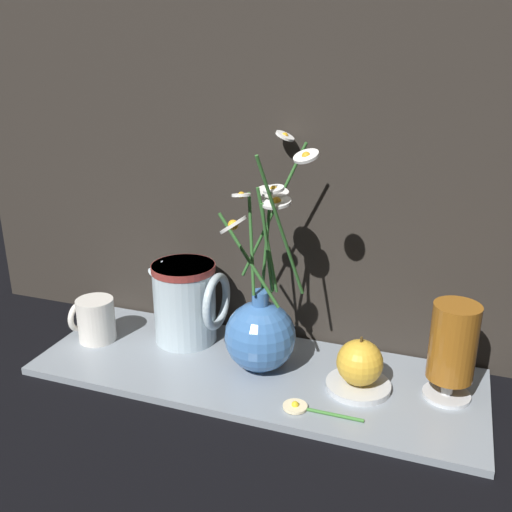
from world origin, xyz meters
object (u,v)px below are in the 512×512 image
(yellow_mug, at_px, (96,319))
(tea_glass, at_px, (453,345))
(ceramic_pitcher, at_px, (187,299))
(orange_fruit, at_px, (360,362))
(vase_with_flowers, at_px, (261,329))

(yellow_mug, bearing_deg, tea_glass, 2.02)
(ceramic_pitcher, xyz_separation_m, orange_fruit, (0.32, -0.05, -0.03))
(yellow_mug, height_order, tea_glass, tea_glass)
(vase_with_flowers, distance_m, orange_fruit, 0.16)
(yellow_mug, bearing_deg, orange_fruit, -0.10)
(vase_with_flowers, height_order, tea_glass, vase_with_flowers)
(yellow_mug, relative_size, orange_fruit, 0.98)
(yellow_mug, distance_m, ceramic_pitcher, 0.17)
(vase_with_flowers, bearing_deg, ceramic_pitcher, 162.44)
(vase_with_flowers, height_order, orange_fruit, vase_with_flowers)
(tea_glass, bearing_deg, yellow_mug, -177.98)
(ceramic_pitcher, height_order, orange_fruit, ceramic_pitcher)
(yellow_mug, relative_size, ceramic_pitcher, 0.51)
(ceramic_pitcher, xyz_separation_m, tea_glass, (0.44, -0.03, 0.01))
(orange_fruit, bearing_deg, vase_with_flowers, 178.40)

